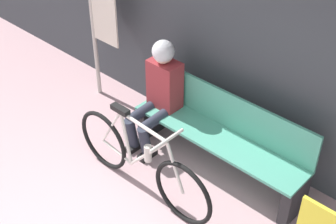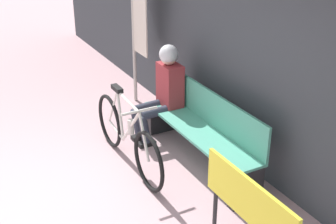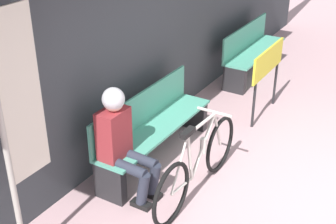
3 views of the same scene
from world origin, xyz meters
TOP-DOWN VIEW (x-y plane):
  - ground_plane at (0.00, 0.00)m, footprint 24.00×24.00m
  - storefront_wall at (0.00, 2.50)m, footprint 12.00×0.56m
  - park_bench_near at (-0.18, 2.07)m, footprint 1.91×0.42m
  - bicycle at (-0.52, 1.28)m, footprint 1.73×0.40m
  - person_seated at (-0.92, 1.96)m, footprint 0.34×0.60m
  - park_bench_far at (2.87, 2.06)m, footprint 1.73×0.42m
  - banner_pole at (-2.00, 2.13)m, footprint 0.45×0.05m
  - signboard at (1.57, 1.34)m, footprint 1.03×0.04m

SIDE VIEW (x-z plane):
  - ground_plane at x=0.00m, z-range 0.00..0.00m
  - bicycle at x=-0.52m, z-range -0.08..0.81m
  - park_bench_far at x=2.87m, z-range -0.02..0.81m
  - park_bench_near at x=-0.18m, z-range -0.02..0.82m
  - person_seated at x=-0.92m, z-range 0.09..1.30m
  - signboard at x=1.57m, z-range 0.25..1.25m
  - banner_pole at x=-2.00m, z-range 0.27..2.50m
  - storefront_wall at x=0.00m, z-range 0.06..3.26m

